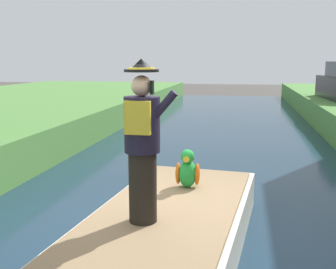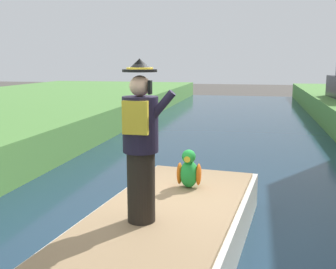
% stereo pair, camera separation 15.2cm
% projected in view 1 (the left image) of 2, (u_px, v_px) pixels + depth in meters
% --- Properties ---
extents(ground_plane, '(80.00, 80.00, 0.00)m').
position_uv_depth(ground_plane, '(172.00, 250.00, 5.53)').
color(ground_plane, '#4C4742').
extents(canal_water, '(6.88, 48.00, 0.10)m').
position_uv_depth(canal_water, '(172.00, 247.00, 5.52)').
color(canal_water, '#1E384C').
rests_on(canal_water, ground).
extents(boat, '(2.22, 4.36, 0.61)m').
position_uv_depth(boat, '(169.00, 230.00, 5.19)').
color(boat, silver).
rests_on(boat, canal_water).
extents(person_pirate, '(0.61, 0.42, 1.85)m').
position_uv_depth(person_pirate, '(142.00, 143.00, 4.53)').
color(person_pirate, black).
rests_on(person_pirate, boat).
extents(parrot_plush, '(0.36, 0.35, 0.57)m').
position_uv_depth(parrot_plush, '(188.00, 171.00, 5.92)').
color(parrot_plush, green).
rests_on(parrot_plush, boat).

